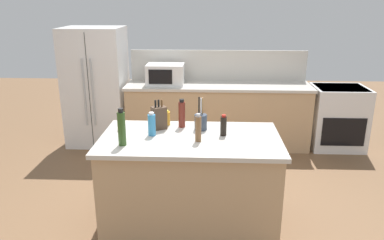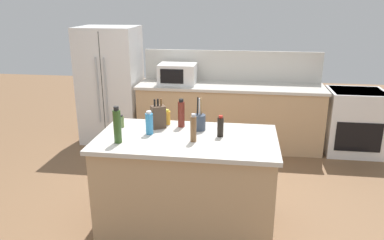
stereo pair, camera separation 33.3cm
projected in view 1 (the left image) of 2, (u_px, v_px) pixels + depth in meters
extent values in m
plane|color=brown|center=(190.00, 226.00, 3.70)|extent=(14.00, 14.00, 0.00)
cube|color=tan|center=(218.00, 116.00, 5.64)|extent=(2.67, 0.62, 0.90)
cube|color=beige|center=(218.00, 86.00, 5.49)|extent=(2.71, 0.66, 0.04)
cube|color=beige|center=(218.00, 65.00, 5.71)|extent=(2.67, 0.03, 0.46)
cube|color=tan|center=(190.00, 185.00, 3.56)|extent=(1.58, 0.86, 0.90)
cube|color=beige|center=(190.00, 139.00, 3.41)|extent=(1.64, 0.92, 0.04)
cube|color=white|center=(97.00, 87.00, 5.63)|extent=(0.87, 0.72, 1.75)
cube|color=#2D2D2D|center=(89.00, 93.00, 5.29)|extent=(0.01, 0.00, 1.67)
cylinder|color=#ADB2B7|center=(85.00, 93.00, 5.27)|extent=(0.02, 0.02, 0.96)
cylinder|color=#ADB2B7|center=(93.00, 93.00, 5.27)|extent=(0.02, 0.02, 0.96)
cube|color=white|center=(337.00, 117.00, 5.56)|extent=(0.76, 0.64, 0.92)
cube|color=black|center=(344.00, 132.00, 5.28)|extent=(0.61, 0.01, 0.41)
cube|color=black|center=(341.00, 88.00, 5.42)|extent=(0.68, 0.58, 0.02)
cube|color=white|center=(165.00, 74.00, 5.47)|extent=(0.54, 0.38, 0.29)
cube|color=black|center=(160.00, 77.00, 5.29)|extent=(0.33, 0.01, 0.21)
cube|color=#4C3828|center=(159.00, 118.00, 3.59)|extent=(0.16, 0.15, 0.22)
cylinder|color=black|center=(155.00, 104.00, 3.53)|extent=(0.02, 0.02, 0.07)
cylinder|color=black|center=(159.00, 103.00, 3.55)|extent=(0.02, 0.02, 0.07)
cylinder|color=brown|center=(162.00, 103.00, 3.56)|extent=(0.02, 0.02, 0.07)
cylinder|color=#333D4C|center=(201.00, 122.00, 3.58)|extent=(0.12, 0.12, 0.15)
cylinder|color=olive|center=(202.00, 106.00, 3.54)|extent=(0.01, 0.05, 0.18)
cylinder|color=black|center=(199.00, 106.00, 3.54)|extent=(0.01, 0.05, 0.18)
cylinder|color=#B2B2B7|center=(201.00, 107.00, 3.52)|extent=(0.01, 0.03, 0.18)
cylinder|color=brown|center=(198.00, 129.00, 3.28)|extent=(0.05, 0.05, 0.23)
cylinder|color=#B2B2B7|center=(198.00, 115.00, 3.24)|extent=(0.04, 0.04, 0.03)
cylinder|color=black|center=(223.00, 126.00, 3.42)|extent=(0.06, 0.06, 0.18)
cylinder|color=#B22319|center=(224.00, 116.00, 3.39)|extent=(0.04, 0.04, 0.02)
cylinder|color=#3384BC|center=(152.00, 125.00, 3.42)|extent=(0.07, 0.07, 0.20)
cylinder|color=white|center=(151.00, 114.00, 3.39)|extent=(0.05, 0.05, 0.02)
cylinder|color=maroon|center=(182.00, 115.00, 3.64)|extent=(0.07, 0.07, 0.25)
cylinder|color=black|center=(182.00, 101.00, 3.60)|extent=(0.04, 0.04, 0.03)
cylinder|color=#567038|center=(121.00, 124.00, 3.59)|extent=(0.05, 0.05, 0.11)
cylinder|color=black|center=(121.00, 118.00, 3.57)|extent=(0.03, 0.03, 0.02)
cylinder|color=gold|center=(166.00, 118.00, 3.72)|extent=(0.08, 0.08, 0.13)
cylinder|color=gold|center=(166.00, 111.00, 3.70)|extent=(0.05, 0.05, 0.02)
cylinder|color=#2D4C1E|center=(122.00, 129.00, 3.18)|extent=(0.07, 0.07, 0.29)
cylinder|color=black|center=(121.00, 110.00, 3.13)|extent=(0.04, 0.04, 0.04)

